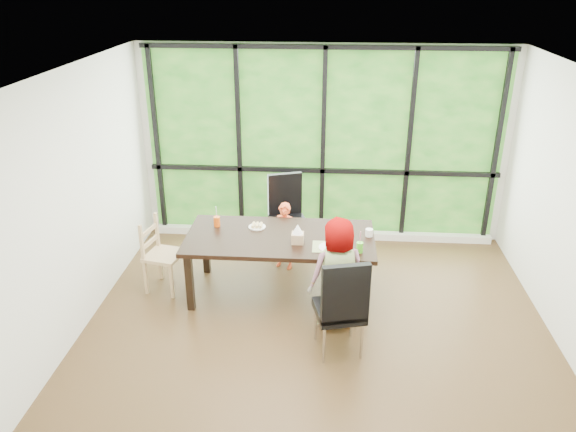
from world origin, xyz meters
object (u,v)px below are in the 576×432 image
Objects in this scene: orange_cup at (217,221)px; plate_far at (257,227)px; chair_end_beech at (164,255)px; child_older at (335,274)px; chair_window_leather at (288,217)px; plate_near at (330,248)px; child_toddler at (285,236)px; tissue_box at (298,238)px; chair_interior_leather at (339,304)px; green_cup at (360,247)px; white_mug at (369,233)px; dining_table at (280,265)px.

plate_far is at bearing 0.13° from orange_cup.
chair_end_beech reaches higher than plate_far.
child_older reaches higher than chair_end_beech.
plate_near is (0.56, -1.28, 0.22)m from chair_window_leather.
tissue_box is at bearing -54.26° from child_toddler.
chair_window_leather is 7.97× the size of tissue_box.
chair_interior_leather is 0.79m from green_cup.
white_mug reaches higher than plate_near.
dining_table is 1.04m from green_cup.
chair_window_leather reaches higher than chair_end_beech.
chair_window_leather is at bearing -41.84° from chair_end_beech.
plate_far is 2.35× the size of white_mug.
white_mug is (0.38, 0.67, 0.17)m from child_older.
chair_end_beech is at bearing -160.28° from orange_cup.
child_older is 1.63m from orange_cup.
plate_far is at bearing -66.25° from chair_interior_leather.
child_toddler is at bearing -53.13° from chair_end_beech.
child_older reaches higher than chair_window_leather.
chair_window_leather is at bearing 45.60° from orange_cup.
chair_end_beech is at bearing 171.99° from green_cup.
child_toddler is 0.71× the size of child_older.
chair_interior_leather is 1.22× the size of child_toddler.
chair_window_leather is 1.63m from green_cup.
chair_interior_leather is 1.20m from white_mug.
chair_window_leather reaches higher than green_cup.
plate_far is 0.99m from plate_near.
plate_far is 0.62m from tissue_box.
dining_table is 24.84× the size of white_mug.
plate_near is (0.87, -0.47, 0.00)m from plate_far.
child_toddler reaches higher than plate_far.
plate_near is 1.88× the size of tissue_box.
green_cup is at bearing -86.09° from chair_end_beech.
green_cup is 0.42m from white_mug.
white_mug is at bearing -61.96° from chair_window_leather.
chair_end_beech is 2.42m from white_mug.
chair_interior_leather is 4.23× the size of plate_near.
plate_near is at bearing -85.48° from chair_end_beech.
chair_end_beech is 7.86× the size of green_cup.
child_toddler is 7.35× the size of orange_cup.
chair_interior_leather is 0.82m from plate_near.
white_mug is (0.12, 0.40, -0.01)m from green_cup.
orange_cup is 0.89× the size of tissue_box.
chair_interior_leather is at bearing -56.91° from dining_table.
tissue_box is (-0.47, 0.89, 0.27)m from chair_interior_leather.
orange_cup reaches higher than tissue_box.
child_older is at bearing -41.92° from child_toddler.
white_mug is at bearing 72.83° from green_cup.
chair_end_beech reaches higher than tissue_box.
chair_window_leather is at bearing 88.88° from dining_table.
child_toddler is at bearing -81.90° from child_older.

